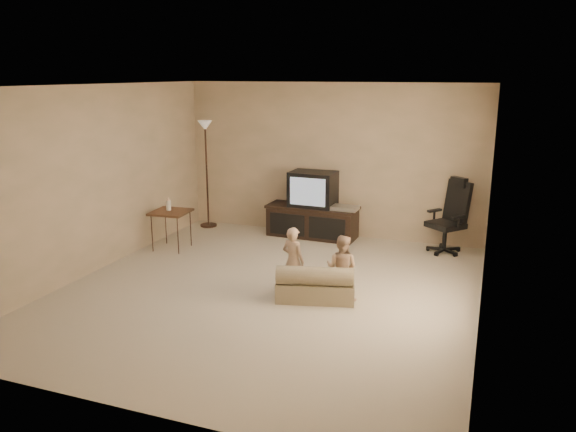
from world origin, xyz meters
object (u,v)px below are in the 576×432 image
at_px(toddler_right, 342,268).
at_px(office_chair, 449,226).
at_px(toddler_left, 293,261).
at_px(floor_lamp, 206,150).
at_px(side_table, 170,212).
at_px(tv_stand, 313,210).
at_px(child_sofa, 315,285).

bearing_deg(toddler_right, office_chair, -107.42).
bearing_deg(toddler_left, floor_lamp, -28.88).
bearing_deg(office_chair, side_table, -122.39).
bearing_deg(tv_stand, toddler_left, -75.48).
height_order(office_chair, toddler_left, office_chair).
distance_m(tv_stand, office_chair, 2.18).
distance_m(child_sofa, toddler_left, 0.41).
height_order(floor_lamp, toddler_right, floor_lamp).
distance_m(tv_stand, toddler_right, 2.70).
distance_m(floor_lamp, child_sofa, 3.94).
xyz_separation_m(child_sofa, toddler_left, (-0.32, 0.09, 0.24)).
relative_size(office_chair, floor_lamp, 0.61).
bearing_deg(toddler_left, office_chair, -108.91).
relative_size(tv_stand, floor_lamp, 0.83).
relative_size(floor_lamp, child_sofa, 1.82).
height_order(side_table, toddler_right, toddler_right).
distance_m(tv_stand, side_table, 2.31).
height_order(side_table, child_sofa, side_table).
relative_size(tv_stand, office_chair, 1.35).
xyz_separation_m(tv_stand, office_chair, (2.18, -0.09, -0.04)).
xyz_separation_m(side_table, toddler_left, (2.38, -1.07, -0.16)).
height_order(tv_stand, toddler_left, tv_stand).
xyz_separation_m(floor_lamp, child_sofa, (2.78, -2.52, -1.17)).
bearing_deg(office_chair, toddler_left, -84.93).
bearing_deg(office_chair, tv_stand, -142.57).
bearing_deg(child_sofa, office_chair, 47.63).
distance_m(side_table, floor_lamp, 1.57).
bearing_deg(toddler_right, floor_lamp, -31.96).
relative_size(side_table, toddler_right, 1.00).
xyz_separation_m(side_table, toddler_right, (2.98, -1.06, -0.18)).
height_order(side_table, floor_lamp, floor_lamp).
bearing_deg(side_table, floor_lamp, 93.92).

